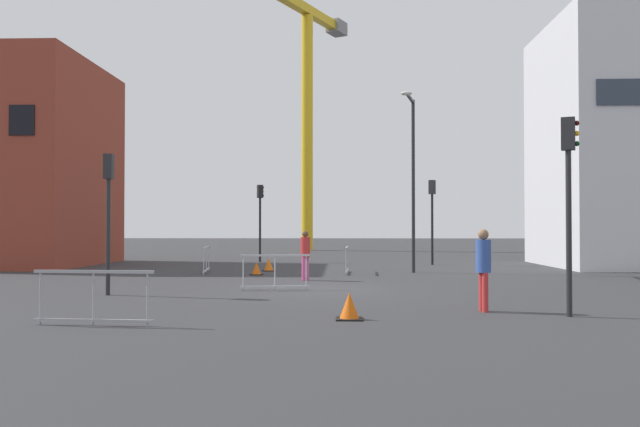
{
  "coord_description": "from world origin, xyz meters",
  "views": [
    {
      "loc": [
        0.8,
        -19.6,
        1.94
      ],
      "look_at": [
        0.0,
        3.3,
        2.38
      ],
      "focal_mm": 36.09,
      "sensor_mm": 36.0,
      "label": 1
    }
  ],
  "objects_px": {
    "traffic_light_island": "(109,200)",
    "traffic_cone_on_verge": "(256,269)",
    "construction_crane": "(305,82)",
    "traffic_light_crosswalk": "(432,208)",
    "traffic_cone_by_barrier": "(349,307)",
    "traffic_light_corner": "(260,210)",
    "traffic_cone_orange": "(269,265)",
    "pedestrian_walking": "(305,251)",
    "streetlamp_tall": "(412,168)",
    "traffic_light_far": "(569,184)",
    "pedestrian_waiting": "(483,263)"
  },
  "relations": [
    {
      "from": "construction_crane",
      "to": "traffic_light_crosswalk",
      "type": "distance_m",
      "value": 22.2
    },
    {
      "from": "streetlamp_tall",
      "to": "traffic_cone_orange",
      "type": "xyz_separation_m",
      "value": [
        -6.04,
        1.05,
        -4.06
      ]
    },
    {
      "from": "pedestrian_waiting",
      "to": "pedestrian_walking",
      "type": "bearing_deg",
      "value": 118.95
    },
    {
      "from": "traffic_light_far",
      "to": "traffic_cone_orange",
      "type": "distance_m",
      "value": 16.01
    },
    {
      "from": "traffic_light_corner",
      "to": "traffic_light_island",
      "type": "relative_size",
      "value": 1.05
    },
    {
      "from": "traffic_light_corner",
      "to": "traffic_cone_on_verge",
      "type": "relative_size",
      "value": 8.21
    },
    {
      "from": "traffic_light_crosswalk",
      "to": "traffic_cone_by_barrier",
      "type": "distance_m",
      "value": 19.48
    },
    {
      "from": "traffic_light_island",
      "to": "traffic_cone_on_verge",
      "type": "relative_size",
      "value": 7.84
    },
    {
      "from": "pedestrian_walking",
      "to": "traffic_cone_by_barrier",
      "type": "height_order",
      "value": "pedestrian_walking"
    },
    {
      "from": "traffic_cone_on_verge",
      "to": "construction_crane",
      "type": "bearing_deg",
      "value": 88.99
    },
    {
      "from": "traffic_light_corner",
      "to": "traffic_cone_by_barrier",
      "type": "relative_size",
      "value": 7.39
    },
    {
      "from": "traffic_light_far",
      "to": "traffic_light_island",
      "type": "distance_m",
      "value": 12.06
    },
    {
      "from": "construction_crane",
      "to": "traffic_light_corner",
      "type": "xyz_separation_m",
      "value": [
        -1.47,
        -15.88,
        -10.48
      ]
    },
    {
      "from": "traffic_cone_orange",
      "to": "construction_crane",
      "type": "bearing_deg",
      "value": 89.48
    },
    {
      "from": "traffic_light_crosswalk",
      "to": "pedestrian_walking",
      "type": "xyz_separation_m",
      "value": [
        -5.8,
        -9.34,
        -1.79
      ]
    },
    {
      "from": "traffic_light_corner",
      "to": "pedestrian_walking",
      "type": "relative_size",
      "value": 2.35
    },
    {
      "from": "traffic_cone_orange",
      "to": "traffic_light_crosswalk",
      "type": "bearing_deg",
      "value": 31.21
    },
    {
      "from": "traffic_light_far",
      "to": "traffic_cone_on_verge",
      "type": "bearing_deg",
      "value": 125.93
    },
    {
      "from": "traffic_light_far",
      "to": "construction_crane",
      "type": "bearing_deg",
      "value": 102.13
    },
    {
      "from": "traffic_light_crosswalk",
      "to": "traffic_cone_on_verge",
      "type": "xyz_separation_m",
      "value": [
        -7.88,
        -6.84,
        -2.59
      ]
    },
    {
      "from": "streetlamp_tall",
      "to": "traffic_light_far",
      "type": "bearing_deg",
      "value": -81.04
    },
    {
      "from": "streetlamp_tall",
      "to": "traffic_cone_on_verge",
      "type": "relative_size",
      "value": 14.24
    },
    {
      "from": "traffic_cone_on_verge",
      "to": "pedestrian_walking",
      "type": "bearing_deg",
      "value": -50.22
    },
    {
      "from": "traffic_light_crosswalk",
      "to": "traffic_light_far",
      "type": "relative_size",
      "value": 0.99
    },
    {
      "from": "traffic_light_island",
      "to": "traffic_cone_orange",
      "type": "bearing_deg",
      "value": 70.79
    },
    {
      "from": "traffic_light_island",
      "to": "pedestrian_walking",
      "type": "distance_m",
      "value": 7.45
    },
    {
      "from": "construction_crane",
      "to": "pedestrian_waiting",
      "type": "height_order",
      "value": "construction_crane"
    },
    {
      "from": "traffic_light_island",
      "to": "traffic_cone_on_verge",
      "type": "distance_m",
      "value": 8.52
    },
    {
      "from": "traffic_cone_orange",
      "to": "traffic_cone_on_verge",
      "type": "relative_size",
      "value": 1.1
    },
    {
      "from": "streetlamp_tall",
      "to": "traffic_cone_on_verge",
      "type": "bearing_deg",
      "value": -169.53
    },
    {
      "from": "streetlamp_tall",
      "to": "traffic_light_corner",
      "type": "bearing_deg",
      "value": 132.65
    },
    {
      "from": "traffic_light_island",
      "to": "traffic_cone_orange",
      "type": "relative_size",
      "value": 7.16
    },
    {
      "from": "pedestrian_waiting",
      "to": "traffic_cone_orange",
      "type": "height_order",
      "value": "pedestrian_waiting"
    },
    {
      "from": "traffic_light_far",
      "to": "streetlamp_tall",
      "type": "bearing_deg",
      "value": 98.96
    },
    {
      "from": "traffic_cone_on_verge",
      "to": "traffic_cone_by_barrier",
      "type": "bearing_deg",
      "value": -73.5
    },
    {
      "from": "traffic_light_far",
      "to": "traffic_cone_by_barrier",
      "type": "xyz_separation_m",
      "value": [
        -4.71,
        -0.58,
        -2.59
      ]
    },
    {
      "from": "traffic_light_crosswalk",
      "to": "pedestrian_walking",
      "type": "relative_size",
      "value": 2.39
    },
    {
      "from": "traffic_light_far",
      "to": "traffic_light_corner",
      "type": "bearing_deg",
      "value": 114.38
    },
    {
      "from": "traffic_light_island",
      "to": "traffic_cone_orange",
      "type": "xyz_separation_m",
      "value": [
        3.4,
        9.75,
        -2.4
      ]
    },
    {
      "from": "construction_crane",
      "to": "pedestrian_waiting",
      "type": "distance_m",
      "value": 38.14
    },
    {
      "from": "traffic_light_far",
      "to": "traffic_cone_on_verge",
      "type": "xyz_separation_m",
      "value": [
        -8.26,
        11.4,
        -2.62
      ]
    },
    {
      "from": "streetlamp_tall",
      "to": "traffic_cone_by_barrier",
      "type": "height_order",
      "value": "streetlamp_tall"
    },
    {
      "from": "traffic_cone_by_barrier",
      "to": "traffic_light_corner",
      "type": "bearing_deg",
      "value": 102.25
    },
    {
      "from": "traffic_light_corner",
      "to": "pedestrian_walking",
      "type": "bearing_deg",
      "value": -74.99
    },
    {
      "from": "traffic_light_crosswalk",
      "to": "construction_crane",
      "type": "bearing_deg",
      "value": 112.31
    },
    {
      "from": "traffic_light_island",
      "to": "traffic_cone_on_verge",
      "type": "xyz_separation_m",
      "value": [
        3.16,
        7.53,
        -2.43
      ]
    },
    {
      "from": "traffic_cone_by_barrier",
      "to": "traffic_cone_on_verge",
      "type": "xyz_separation_m",
      "value": [
        -3.55,
        11.98,
        -0.03
      ]
    },
    {
      "from": "traffic_light_crosswalk",
      "to": "pedestrian_waiting",
      "type": "distance_m",
      "value": 17.63
    },
    {
      "from": "traffic_light_far",
      "to": "traffic_cone_on_verge",
      "type": "relative_size",
      "value": 8.45
    },
    {
      "from": "traffic_light_corner",
      "to": "traffic_cone_orange",
      "type": "bearing_deg",
      "value": -79.62
    }
  ]
}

